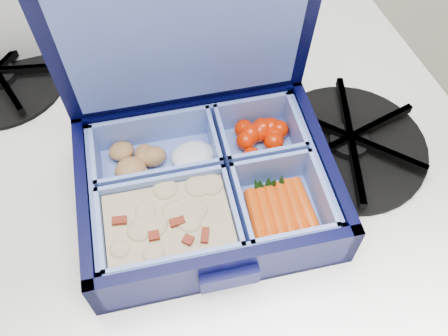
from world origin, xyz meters
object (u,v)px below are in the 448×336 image
object	(u,v)px
burner_grate	(349,141)
fork	(172,91)
bento_box	(207,187)
stove	(218,315)

from	to	relation	value
burner_grate	fork	bearing A→B (deg)	138.87
burner_grate	fork	xyz separation A→B (m)	(-0.17, 0.15, -0.01)
burner_grate	fork	size ratio (longest dim) A/B	1.07
bento_box	fork	size ratio (longest dim) A/B	1.48
burner_grate	fork	distance (m)	0.22
bento_box	burner_grate	bearing A→B (deg)	11.80
stove	fork	world-z (taller)	fork
fork	bento_box	bearing A→B (deg)	-51.42
bento_box	burner_grate	xyz separation A→B (m)	(0.17, 0.02, -0.02)
bento_box	fork	world-z (taller)	bento_box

